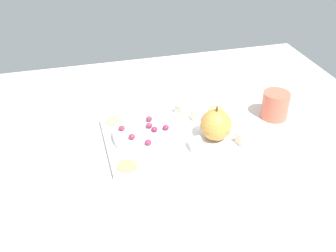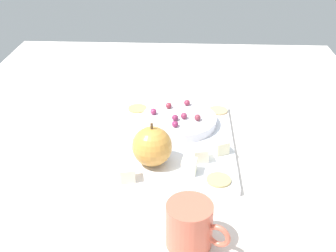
# 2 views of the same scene
# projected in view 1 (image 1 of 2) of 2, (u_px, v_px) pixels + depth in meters

# --- Properties ---
(table) EXTENTS (1.29, 1.09, 0.04)m
(table) POSITION_uv_depth(u_px,v_px,m) (161.00, 154.00, 1.03)
(table) COLOR silver
(table) RESTS_ON ground
(platter) EXTENTS (0.35, 0.25, 0.01)m
(platter) POSITION_uv_depth(u_px,v_px,m) (174.00, 136.00, 1.05)
(platter) COLOR white
(platter) RESTS_ON table
(serving_dish) EXTENTS (0.17, 0.17, 0.02)m
(serving_dish) POSITION_uv_depth(u_px,v_px,m) (148.00, 134.00, 1.03)
(serving_dish) COLOR white
(serving_dish) RESTS_ON platter
(apple_whole) EXTENTS (0.08, 0.08, 0.08)m
(apple_whole) POSITION_uv_depth(u_px,v_px,m) (216.00, 125.00, 1.01)
(apple_whole) COLOR gold
(apple_whole) RESTS_ON platter
(apple_stem) EXTENTS (0.01, 0.01, 0.01)m
(apple_stem) POSITION_uv_depth(u_px,v_px,m) (217.00, 109.00, 0.98)
(apple_stem) COLOR brown
(apple_stem) RESTS_ON apple_whole
(cheese_cube_0) EXTENTS (0.03, 0.03, 0.03)m
(cheese_cube_0) POSITION_uv_depth(u_px,v_px,m) (196.00, 144.00, 0.98)
(cheese_cube_0) COLOR #EAF1C7
(cheese_cube_0) RESTS_ON platter
(cheese_cube_1) EXTENTS (0.03, 0.03, 0.03)m
(cheese_cube_1) POSITION_uv_depth(u_px,v_px,m) (197.00, 115.00, 1.10)
(cheese_cube_1) COLOR #F9EECE
(cheese_cube_1) RESTS_ON platter
(cheese_cube_2) EXTENTS (0.03, 0.03, 0.03)m
(cheese_cube_2) POSITION_uv_depth(u_px,v_px,m) (215.00, 117.00, 1.09)
(cheese_cube_2) COLOR white
(cheese_cube_2) RESTS_ON platter
(cheese_cube_3) EXTENTS (0.04, 0.04, 0.03)m
(cheese_cube_3) POSITION_uv_depth(u_px,v_px,m) (182.00, 109.00, 1.12)
(cheese_cube_3) COLOR #F6EFC2
(cheese_cube_3) RESTS_ON platter
(cheese_cube_4) EXTENTS (0.03, 0.03, 0.03)m
(cheese_cube_4) POSITION_uv_depth(u_px,v_px,m) (243.00, 139.00, 1.00)
(cheese_cube_4) COLOR white
(cheese_cube_4) RESTS_ON platter
(cracker_0) EXTENTS (0.05, 0.05, 0.00)m
(cracker_0) POSITION_uv_depth(u_px,v_px,m) (127.00, 166.00, 0.93)
(cracker_0) COLOR tan
(cracker_0) RESTS_ON platter
(cracker_1) EXTENTS (0.05, 0.05, 0.00)m
(cracker_1) POSITION_uv_depth(u_px,v_px,m) (114.00, 121.00, 1.09)
(cracker_1) COLOR tan
(cracker_1) RESTS_ON platter
(cracker_2) EXTENTS (0.05, 0.05, 0.00)m
(cracker_2) POSITION_uv_depth(u_px,v_px,m) (216.00, 109.00, 1.14)
(cracker_2) COLOR tan
(cracker_2) RESTS_ON platter
(grape_0) EXTENTS (0.02, 0.01, 0.01)m
(grape_0) POSITION_uv_depth(u_px,v_px,m) (166.00, 127.00, 1.02)
(grape_0) COLOR #8B2654
(grape_0) RESTS_ON serving_dish
(grape_1) EXTENTS (0.02, 0.01, 0.01)m
(grape_1) POSITION_uv_depth(u_px,v_px,m) (149.00, 119.00, 1.06)
(grape_1) COLOR brown
(grape_1) RESTS_ON serving_dish
(grape_2) EXTENTS (0.02, 0.01, 0.01)m
(grape_2) POSITION_uv_depth(u_px,v_px,m) (122.00, 128.00, 1.02)
(grape_2) COLOR #902C45
(grape_2) RESTS_ON serving_dish
(grape_3) EXTENTS (0.02, 0.01, 0.01)m
(grape_3) POSITION_uv_depth(u_px,v_px,m) (154.00, 129.00, 1.02)
(grape_3) COLOR #82284E
(grape_3) RESTS_ON serving_dish
(grape_4) EXTENTS (0.02, 0.01, 0.01)m
(grape_4) POSITION_uv_depth(u_px,v_px,m) (148.00, 142.00, 0.97)
(grape_4) COLOR #952D58
(grape_4) RESTS_ON serving_dish
(grape_5) EXTENTS (0.02, 0.01, 0.01)m
(grape_5) POSITION_uv_depth(u_px,v_px,m) (132.00, 137.00, 0.99)
(grape_5) COLOR #992F40
(grape_5) RESTS_ON serving_dish
(grape_6) EXTENTS (0.02, 0.01, 0.01)m
(grape_6) POSITION_uv_depth(u_px,v_px,m) (149.00, 126.00, 1.03)
(grape_6) COLOR #8E2F50
(grape_6) RESTS_ON serving_dish
(cup) EXTENTS (0.07, 0.10, 0.08)m
(cup) POSITION_uv_depth(u_px,v_px,m) (275.00, 105.00, 1.12)
(cup) COLOR #D7654D
(cup) RESTS_ON table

